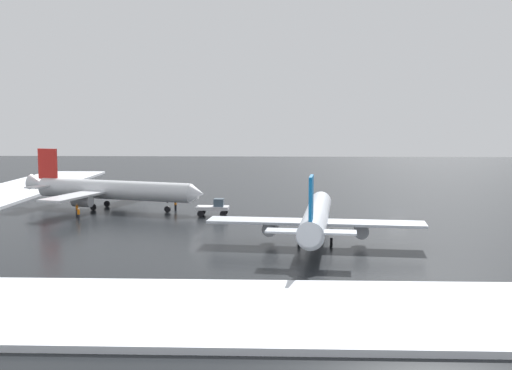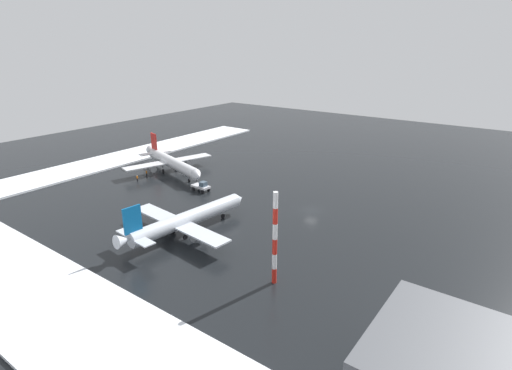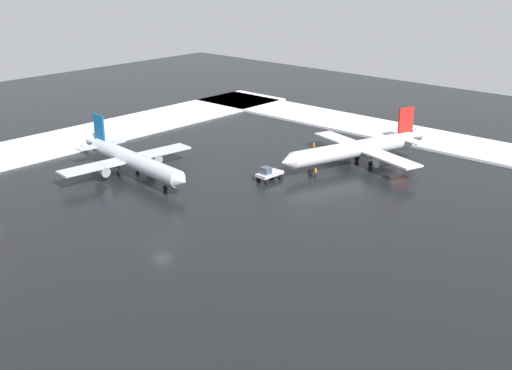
{
  "view_description": "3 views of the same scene",
  "coord_description": "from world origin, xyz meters",
  "px_view_note": "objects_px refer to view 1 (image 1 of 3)",
  "views": [
    {
      "loc": [
        -17.82,
        -95.39,
        14.69
      ],
      "look_at": [
        -21.42,
        4.63,
        3.37
      ],
      "focal_mm": 45.0,
      "sensor_mm": 36.0,
      "label": 1
    },
    {
      "loc": [
        36.45,
        -70.09,
        33.28
      ],
      "look_at": [
        -15.62,
        1.42,
        2.06
      ],
      "focal_mm": 28.0,
      "sensor_mm": 36.0,
      "label": 2
    },
    {
      "loc": [
        47.98,
        59.74,
        35.09
      ],
      "look_at": [
        -19.3,
        -0.96,
        2.35
      ],
      "focal_mm": 45.0,
      "sensor_mm": 36.0,
      "label": 3
    }
  ],
  "objects_px": {
    "airplane_parked_starboard": "(110,190)",
    "ground_crew_beside_wing": "(77,209)",
    "airplane_distant_tail": "(316,217)",
    "pushback_tug": "(214,207)",
    "ground_crew_mid_apron": "(79,213)",
    "ground_crew_near_tug": "(175,204)"
  },
  "relations": [
    {
      "from": "pushback_tug",
      "to": "ground_crew_beside_wing",
      "type": "height_order",
      "value": "pushback_tug"
    },
    {
      "from": "pushback_tug",
      "to": "ground_crew_mid_apron",
      "type": "distance_m",
      "value": 18.76
    },
    {
      "from": "airplane_parked_starboard",
      "to": "ground_crew_beside_wing",
      "type": "xyz_separation_m",
      "value": [
        -3.22,
        -6.18,
        -2.02
      ]
    },
    {
      "from": "airplane_parked_starboard",
      "to": "ground_crew_beside_wing",
      "type": "height_order",
      "value": "airplane_parked_starboard"
    },
    {
      "from": "ground_crew_beside_wing",
      "to": "ground_crew_near_tug",
      "type": "bearing_deg",
      "value": 68.72
    },
    {
      "from": "ground_crew_near_tug",
      "to": "airplane_distant_tail",
      "type": "bearing_deg",
      "value": 68.57
    },
    {
      "from": "airplane_parked_starboard",
      "to": "ground_crew_beside_wing",
      "type": "bearing_deg",
      "value": -100.33
    },
    {
      "from": "ground_crew_beside_wing",
      "to": "ground_crew_near_tug",
      "type": "relative_size",
      "value": 1.0
    },
    {
      "from": "ground_crew_mid_apron",
      "to": "airplane_parked_starboard",
      "type": "bearing_deg",
      "value": 87.4
    },
    {
      "from": "ground_crew_near_tug",
      "to": "ground_crew_beside_wing",
      "type": "bearing_deg",
      "value": -41.49
    },
    {
      "from": "ground_crew_beside_wing",
      "to": "ground_crew_near_tug",
      "type": "xyz_separation_m",
      "value": [
        13.41,
        5.05,
        0.0
      ]
    },
    {
      "from": "ground_crew_near_tug",
      "to": "ground_crew_mid_apron",
      "type": "xyz_separation_m",
      "value": [
        -11.83,
        -9.35,
        0.0
      ]
    },
    {
      "from": "ground_crew_beside_wing",
      "to": "ground_crew_mid_apron",
      "type": "bearing_deg",
      "value": -21.68
    },
    {
      "from": "airplane_parked_starboard",
      "to": "ground_crew_near_tug",
      "type": "distance_m",
      "value": 10.46
    },
    {
      "from": "airplane_distant_tail",
      "to": "airplane_parked_starboard",
      "type": "bearing_deg",
      "value": 57.2
    },
    {
      "from": "ground_crew_near_tug",
      "to": "pushback_tug",
      "type": "bearing_deg",
      "value": 80.82
    },
    {
      "from": "airplane_distant_tail",
      "to": "ground_crew_mid_apron",
      "type": "height_order",
      "value": "airplane_distant_tail"
    },
    {
      "from": "airplane_parked_starboard",
      "to": "ground_crew_near_tug",
      "type": "xyz_separation_m",
      "value": [
        10.2,
        -1.13,
        -2.02
      ]
    },
    {
      "from": "ground_crew_beside_wing",
      "to": "ground_crew_mid_apron",
      "type": "height_order",
      "value": "same"
    },
    {
      "from": "pushback_tug",
      "to": "ground_crew_near_tug",
      "type": "height_order",
      "value": "pushback_tug"
    },
    {
      "from": "airplane_distant_tail",
      "to": "ground_crew_near_tug",
      "type": "relative_size",
      "value": 17.04
    },
    {
      "from": "airplane_distant_tail",
      "to": "pushback_tug",
      "type": "bearing_deg",
      "value": 42.46
    }
  ]
}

